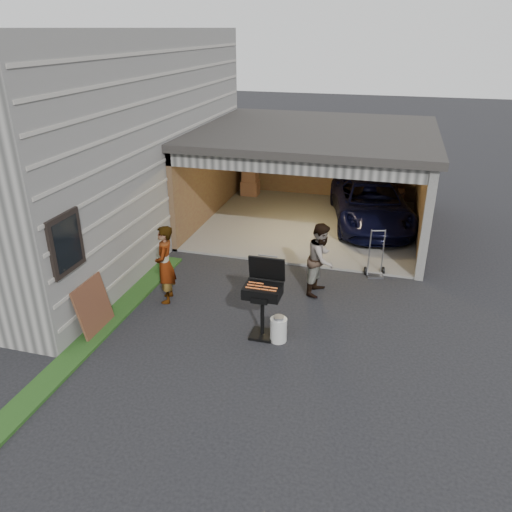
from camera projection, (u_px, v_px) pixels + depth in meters
The scene contains 11 objects.
ground at pixel (216, 334), 9.82m from camera, with size 80.00×80.00×0.00m, color black.
house at pixel (55, 138), 13.64m from camera, with size 7.00×11.00×5.50m, color #474744.
groundcover_strip at pixel (86, 344), 9.48m from camera, with size 0.50×8.00×0.06m, color #193814.
garage at pixel (315, 162), 14.81m from camera, with size 6.80×6.30×2.90m.
minivan at pixel (371, 205), 14.99m from camera, with size 2.12×4.60×1.28m, color black.
woman at pixel (165, 265), 10.70m from camera, with size 0.64×0.42×1.75m, color #9AABC2.
man at pixel (321, 259), 11.06m from camera, with size 0.81×0.63×1.66m, color #48321C.
bbq_grill at pixel (263, 293), 9.43m from camera, with size 0.71×0.62×1.57m.
propane_tank at pixel (278, 330), 9.54m from camera, with size 0.32×0.32×0.48m, color silver.
plywood_panel at pixel (93, 307), 9.75m from camera, with size 0.05×0.96×1.08m, color #512C1B.
hand_truck at pixel (375, 267), 12.08m from camera, with size 0.52×0.45×1.18m.
Camera 1 is at (2.98, -7.77, 5.50)m, focal length 35.00 mm.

